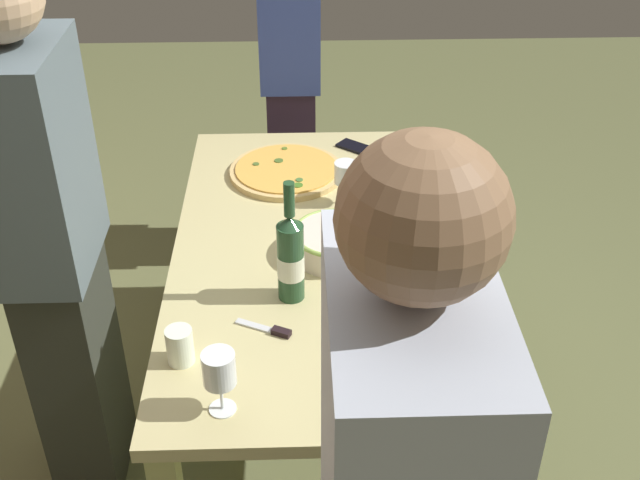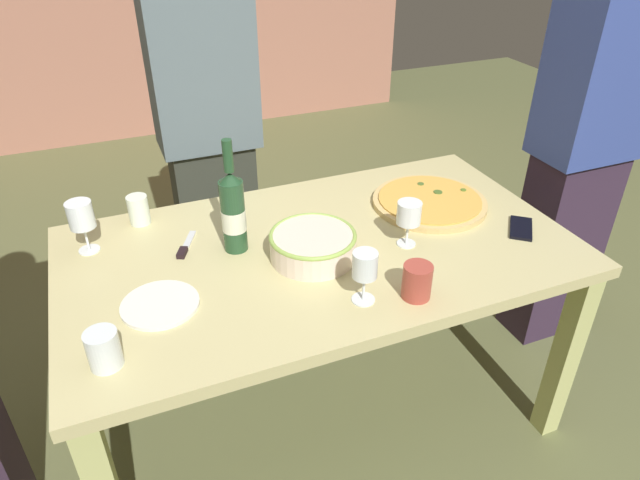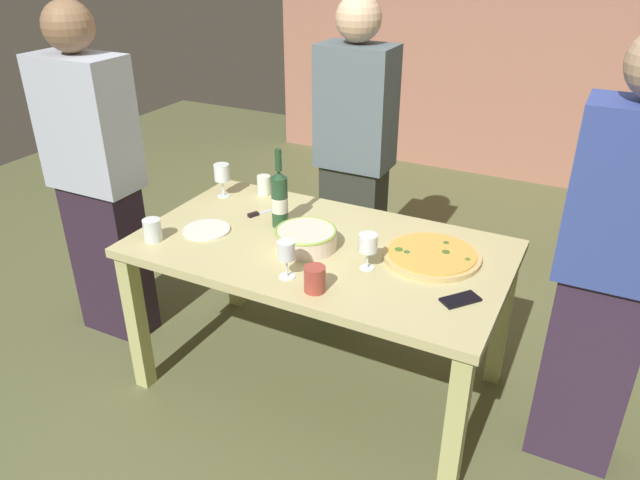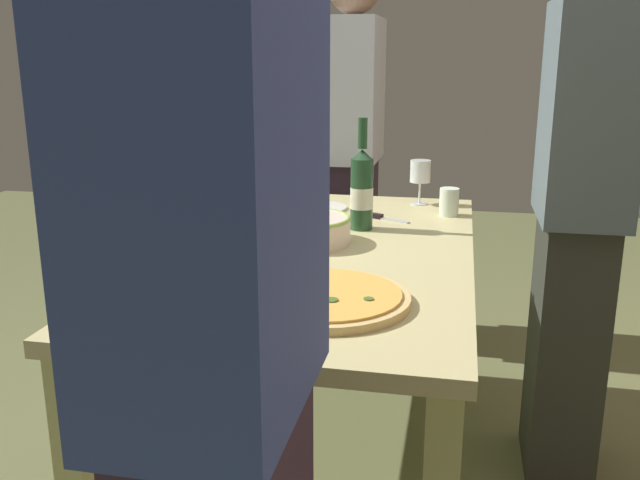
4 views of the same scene
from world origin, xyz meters
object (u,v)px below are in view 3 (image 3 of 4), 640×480
(dining_table, at_px, (320,263))
(cup_amber, at_px, (315,279))
(pizza, at_px, (432,255))
(cell_phone, at_px, (460,300))
(wine_bottle, at_px, (280,198))
(person_guest_left, at_px, (97,181))
(serving_bowl, at_px, (306,238))
(cup_spare, at_px, (264,185))
(person_host, at_px, (611,269))
(cup_ceramic, at_px, (153,230))
(side_plate, at_px, (206,230))
(wine_glass_far_left, at_px, (368,244))
(pizza_knife, at_px, (259,213))
(wine_glass_by_bottle, at_px, (222,173))
(wine_glass_near_pizza, at_px, (286,253))
(person_guest_right, at_px, (355,160))

(dining_table, relative_size, cup_amber, 15.71)
(dining_table, distance_m, pizza, 0.49)
(dining_table, height_order, cell_phone, cell_phone)
(wine_bottle, bearing_deg, person_guest_left, -169.18)
(person_guest_left, bearing_deg, serving_bowl, -2.27)
(cup_spare, bearing_deg, person_host, -9.74)
(cup_ceramic, relative_size, side_plate, 0.46)
(pizza, bearing_deg, cell_phone, -53.68)
(wine_bottle, xyz_separation_m, cup_ceramic, (-0.42, -0.38, -0.09))
(cup_spare, bearing_deg, wine_bottle, -47.17)
(wine_glass_far_left, relative_size, cell_phone, 1.04)
(dining_table, distance_m, person_host, 1.15)
(serving_bowl, bearing_deg, side_plate, -172.28)
(cup_spare, bearing_deg, wine_glass_far_left, -30.97)
(cup_amber, xyz_separation_m, side_plate, (-0.67, 0.23, -0.05))
(cup_amber, bearing_deg, side_plate, 161.32)
(pizza_knife, bearing_deg, dining_table, -19.81)
(wine_glass_by_bottle, xyz_separation_m, wine_glass_far_left, (0.94, -0.34, -0.01))
(wine_glass_near_pizza, bearing_deg, wine_bottle, 123.47)
(dining_table, relative_size, wine_glass_far_left, 10.64)
(pizza, height_order, side_plate, pizza)
(cup_spare, bearing_deg, wine_glass_near_pizza, -52.32)
(pizza, relative_size, wine_bottle, 1.11)
(wine_bottle, xyz_separation_m, cup_amber, (0.40, -0.43, -0.08))
(pizza_knife, bearing_deg, wine_glass_by_bottle, 158.96)
(cup_ceramic, xyz_separation_m, pizza_knife, (0.27, 0.43, -0.04))
(serving_bowl, xyz_separation_m, cup_ceramic, (-0.63, -0.24, 0.00))
(person_guest_left, xyz_separation_m, person_guest_right, (1.01, 0.84, 0.00))
(pizza_knife, bearing_deg, side_plate, -114.45)
(cup_amber, bearing_deg, pizza_knife, 138.74)
(cup_spare, height_order, cell_phone, cup_spare)
(cup_ceramic, bearing_deg, wine_bottle, 42.05)
(wine_bottle, relative_size, cup_ceramic, 3.71)
(cup_ceramic, distance_m, person_guest_right, 1.16)
(cup_ceramic, relative_size, pizza_knife, 0.64)
(serving_bowl, xyz_separation_m, wine_glass_far_left, (0.30, -0.04, 0.06))
(serving_bowl, relative_size, person_guest_left, 0.16)
(pizza, relative_size, cup_ceramic, 4.11)
(dining_table, height_order, wine_glass_near_pizza, wine_glass_near_pizza)
(wine_glass_far_left, height_order, person_guest_left, person_guest_left)
(pizza, xyz_separation_m, serving_bowl, (-0.51, -0.15, 0.03))
(pizza, height_order, serving_bowl, serving_bowl)
(person_guest_left, bearing_deg, person_guest_right, 35.57)
(wine_glass_near_pizza, distance_m, person_guest_left, 1.21)
(cup_ceramic, bearing_deg, pizza_knife, 58.28)
(wine_glass_far_left, bearing_deg, serving_bowl, 171.65)
(wine_bottle, height_order, cup_ceramic, wine_bottle)
(serving_bowl, bearing_deg, cup_spare, 138.14)
(dining_table, xyz_separation_m, wine_glass_by_bottle, (-0.68, 0.25, 0.22))
(person_host, bearing_deg, cup_amber, 19.11)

